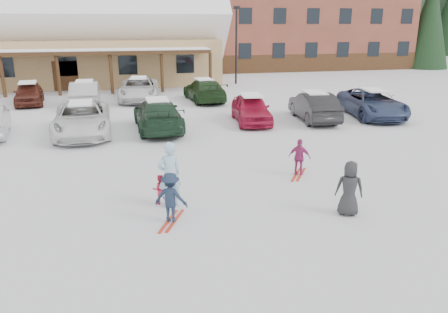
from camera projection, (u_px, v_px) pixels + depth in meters
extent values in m
plane|color=silver|center=(221.00, 199.00, 12.89)|extent=(160.00, 160.00, 0.00)
cube|color=tan|center=(47.00, 61.00, 36.63)|extent=(28.00, 10.00, 3.60)
cube|color=#422814|center=(31.00, 53.00, 30.52)|extent=(25.20, 2.60, 0.25)
cube|color=white|center=(42.00, 14.00, 35.51)|extent=(29.12, 9.69, 9.69)
cube|color=brown|center=(289.00, 12.00, 49.82)|extent=(24.00, 14.00, 12.00)
cube|color=brown|center=(152.00, 26.00, 47.09)|extent=(7.00, 12.60, 9.00)
cube|color=#422814|center=(310.00, 63.00, 44.84)|extent=(24.00, 0.10, 1.80)
cylinder|color=black|center=(236.00, 47.00, 35.68)|extent=(0.16, 0.16, 5.92)
cube|color=black|center=(236.00, 8.00, 34.76)|extent=(0.50, 0.25, 0.25)
cylinder|color=black|center=(424.00, 62.00, 48.68)|extent=(0.60, 0.60, 1.32)
cone|color=black|center=(431.00, 9.00, 47.01)|extent=(4.84, 4.84, 9.90)
cylinder|color=black|center=(195.00, 58.00, 54.99)|extent=(0.60, 0.60, 1.08)
cone|color=black|center=(194.00, 20.00, 53.63)|extent=(3.96, 3.96, 8.10)
cylinder|color=black|center=(386.00, 53.00, 62.54)|extent=(0.60, 0.60, 1.38)
cone|color=black|center=(391.00, 9.00, 60.80)|extent=(5.06, 5.06, 10.35)
imported|color=#9BC3DD|center=(169.00, 175.00, 12.13)|extent=(0.80, 0.65, 1.90)
imported|color=#D52644|center=(160.00, 189.00, 12.47)|extent=(0.43, 0.34, 0.87)
imported|color=#18253A|center=(171.00, 198.00, 11.27)|extent=(1.00, 0.82, 1.35)
cube|color=red|center=(172.00, 221.00, 11.46)|extent=(0.76, 1.36, 0.03)
imported|color=#A22A67|center=(300.00, 157.00, 14.73)|extent=(0.79, 0.66, 1.27)
cube|color=red|center=(299.00, 175.00, 14.92)|extent=(0.92, 1.29, 0.03)
imported|color=#272729|center=(349.00, 188.00, 11.66)|extent=(0.87, 0.73, 1.51)
imported|color=white|center=(82.00, 119.00, 20.02)|extent=(2.75, 5.52, 1.50)
imported|color=#1B3623|center=(158.00, 115.00, 20.85)|extent=(2.29, 5.19, 1.48)
imported|color=#AF1739|center=(251.00, 109.00, 22.41)|extent=(2.10, 4.36, 1.44)
imported|color=black|center=(314.00, 106.00, 22.91)|extent=(1.98, 4.63, 1.49)
imported|color=navy|center=(372.00, 103.00, 23.83)|extent=(3.09, 5.58, 1.48)
imported|color=#5B261C|center=(29.00, 93.00, 27.34)|extent=(2.19, 4.28, 1.39)
imported|color=#B0AFB3|center=(85.00, 94.00, 26.85)|extent=(1.75, 4.68, 1.53)
imported|color=white|center=(139.00, 89.00, 28.77)|extent=(2.91, 5.57, 1.50)
imported|color=#1D3819|center=(204.00, 90.00, 28.46)|extent=(2.41, 5.08, 1.43)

